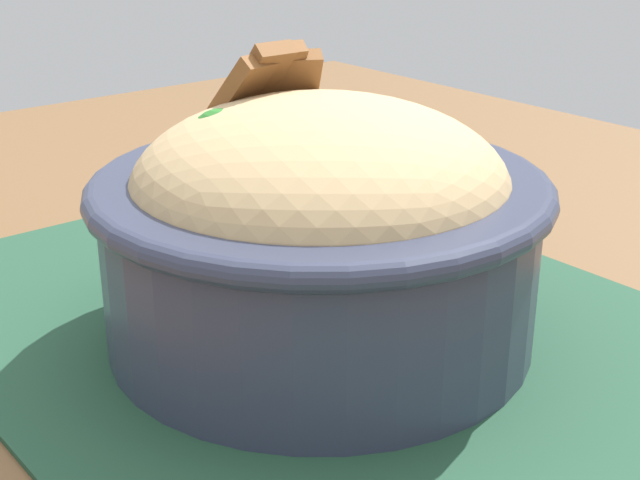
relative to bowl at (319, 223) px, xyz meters
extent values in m
cube|color=brown|center=(-0.03, -0.02, -0.07)|extent=(1.17, 0.92, 0.02)
cylinder|color=brown|center=(0.50, -0.42, -0.46)|extent=(0.04, 0.04, 0.74)
cube|color=#1E422D|center=(0.01, -0.01, -0.06)|extent=(0.42, 0.32, 0.00)
cylinder|color=#2D3347|center=(0.00, 0.00, -0.02)|extent=(0.20, 0.20, 0.08)
torus|color=#2D3347|center=(0.00, 0.00, 0.02)|extent=(0.21, 0.21, 0.01)
ellipsoid|color=tan|center=(0.00, 0.00, 0.02)|extent=(0.21, 0.21, 0.08)
sphere|color=#276A26|center=(0.00, -0.01, 0.04)|extent=(0.03, 0.03, 0.03)
sphere|color=#276A26|center=(0.03, 0.03, 0.04)|extent=(0.03, 0.03, 0.03)
sphere|color=#276A26|center=(-0.02, 0.01, 0.04)|extent=(0.03, 0.03, 0.03)
cylinder|color=orange|center=(0.02, 0.02, 0.04)|extent=(0.03, 0.01, 0.01)
cylinder|color=orange|center=(-0.01, 0.00, 0.04)|extent=(0.02, 0.03, 0.01)
cylinder|color=orange|center=(0.02, -0.03, 0.04)|extent=(0.03, 0.02, 0.01)
cube|color=brown|center=(0.05, -0.02, 0.05)|extent=(0.04, 0.03, 0.05)
cube|color=brown|center=(0.05, -0.01, 0.05)|extent=(0.04, 0.03, 0.05)
cube|color=brown|center=(0.05, 0.00, 0.05)|extent=(0.05, 0.02, 0.05)
cube|color=brown|center=(0.05, 0.01, 0.05)|extent=(0.04, 0.03, 0.05)
cube|color=#BCBCBC|center=(0.13, -0.05, -0.06)|extent=(0.02, 0.07, 0.00)
cube|color=#BCBCBC|center=(0.12, -0.01, -0.06)|extent=(0.01, 0.01, 0.00)
cube|color=#BCBCBC|center=(0.12, 0.00, -0.06)|extent=(0.02, 0.03, 0.00)
cube|color=#BCBCBC|center=(0.13, 0.03, -0.06)|extent=(0.00, 0.02, 0.00)
cube|color=#BCBCBC|center=(0.12, 0.03, -0.06)|extent=(0.00, 0.02, 0.00)
cube|color=#BCBCBC|center=(0.12, 0.03, -0.06)|extent=(0.00, 0.02, 0.00)
cube|color=#BCBCBC|center=(0.11, 0.03, -0.06)|extent=(0.00, 0.02, 0.00)
camera|label=1|loc=(-0.30, 0.25, 0.15)|focal=50.79mm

